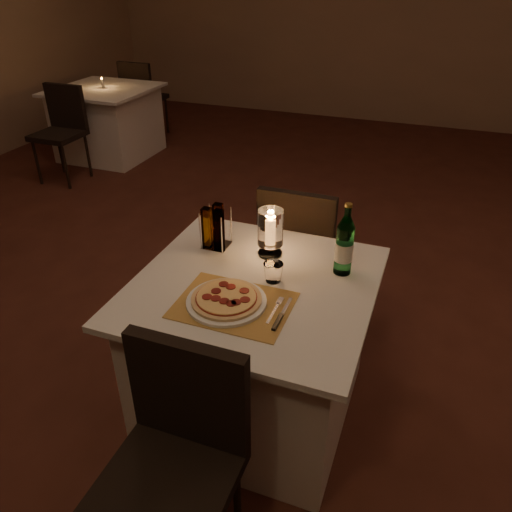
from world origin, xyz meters
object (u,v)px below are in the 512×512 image
(chair_far, at_px, (300,244))
(water_bottle, at_px, (344,246))
(hurricane_candle, at_px, (270,229))
(neighbor_table_left, at_px, (108,122))
(pizza, at_px, (226,298))
(tumbler, at_px, (273,272))
(plate, at_px, (227,302))
(main_table, at_px, (254,349))
(chair_near, at_px, (178,445))

(chair_far, bearing_deg, water_bottle, -56.78)
(hurricane_candle, distance_m, neighbor_table_left, 3.90)
(pizza, height_order, tumbler, tumbler)
(plate, xyz_separation_m, tumbler, (0.12, 0.22, 0.03))
(pizza, bearing_deg, main_table, 74.49)
(water_bottle, bearing_deg, hurricane_candle, 174.26)
(tumbler, distance_m, hurricane_candle, 0.24)
(tumbler, bearing_deg, water_bottle, 33.25)
(water_bottle, bearing_deg, main_table, -147.20)
(pizza, bearing_deg, water_bottle, 45.96)
(hurricane_candle, bearing_deg, chair_near, -89.10)
(main_table, height_order, pizza, pizza)
(main_table, height_order, neighbor_table_left, same)
(plate, distance_m, water_bottle, 0.56)
(pizza, bearing_deg, neighbor_table_left, 131.87)
(main_table, xyz_separation_m, plate, (-0.05, -0.18, 0.38))
(pizza, distance_m, hurricane_candle, 0.44)
(main_table, bearing_deg, pizza, -105.51)
(chair_far, xyz_separation_m, pizza, (-0.05, -0.89, 0.22))
(hurricane_candle, bearing_deg, main_table, -86.50)
(tumbler, distance_m, neighbor_table_left, 4.09)
(neighbor_table_left, bearing_deg, chair_near, -52.12)
(hurricane_candle, bearing_deg, tumbler, -67.56)
(tumbler, distance_m, water_bottle, 0.32)
(pizza, xyz_separation_m, hurricane_candle, (0.03, 0.43, 0.10))
(chair_far, relative_size, water_bottle, 2.75)
(neighbor_table_left, bearing_deg, tumbler, -44.80)
(chair_near, height_order, neighbor_table_left, chair_near)
(neighbor_table_left, bearing_deg, water_bottle, -40.60)
(chair_near, height_order, water_bottle, water_bottle)
(pizza, relative_size, hurricane_candle, 1.25)
(pizza, height_order, neighbor_table_left, pizza)
(main_table, xyz_separation_m, water_bottle, (0.33, 0.21, 0.50))
(chair_far, height_order, tumbler, chair_far)
(chair_near, height_order, plate, chair_near)
(chair_far, relative_size, tumbler, 10.65)
(chair_far, bearing_deg, tumbler, -84.10)
(main_table, xyz_separation_m, hurricane_candle, (-0.02, 0.25, 0.50))
(chair_far, relative_size, hurricane_candle, 4.01)
(chair_near, bearing_deg, hurricane_candle, 90.90)
(chair_near, distance_m, water_bottle, 1.03)
(main_table, distance_m, chair_far, 0.74)
(neighbor_table_left, bearing_deg, pizza, -48.13)
(chair_near, distance_m, pizza, 0.58)
(plate, relative_size, water_bottle, 0.98)
(plate, height_order, pizza, pizza)
(plate, distance_m, hurricane_candle, 0.44)
(pizza, bearing_deg, tumbler, 61.69)
(plate, bearing_deg, tumbler, 61.69)
(water_bottle, height_order, neighbor_table_left, water_bottle)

